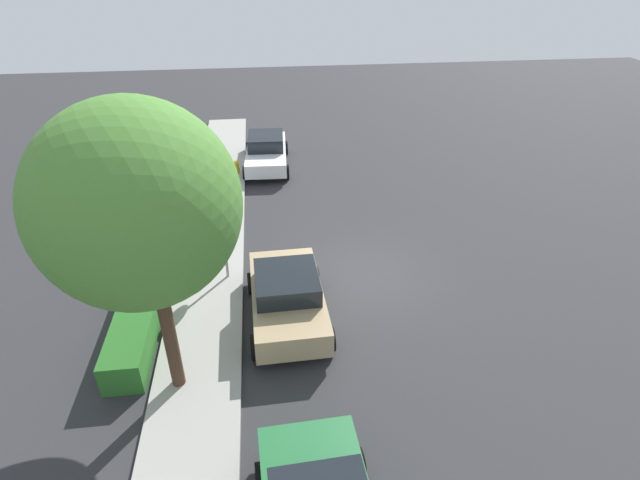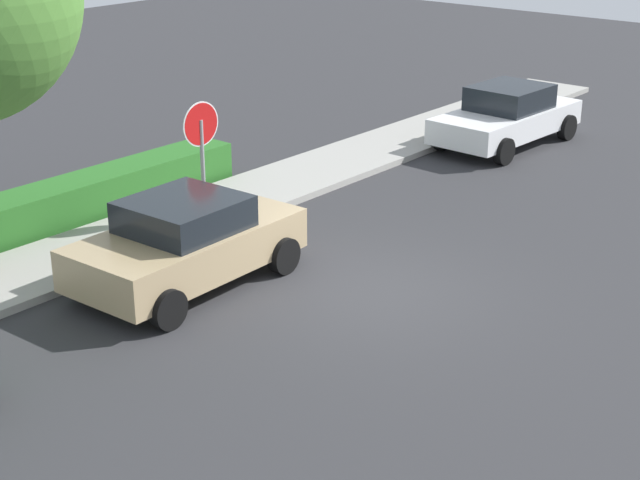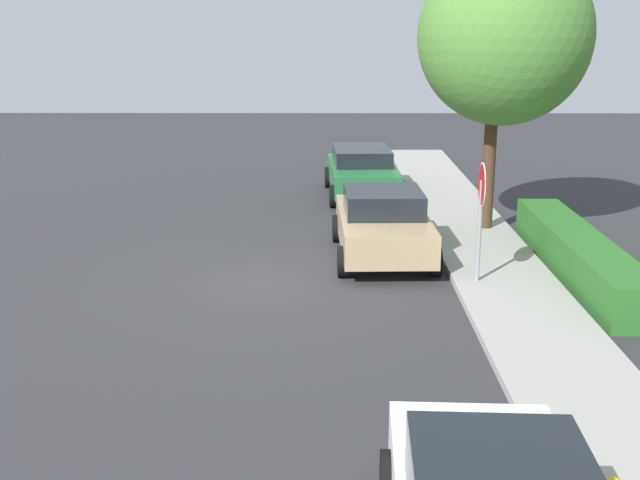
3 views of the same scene
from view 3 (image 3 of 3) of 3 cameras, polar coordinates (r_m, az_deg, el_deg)
name	(u,v)px [view 3 (image 3 of 3)]	position (r m, az deg, el deg)	size (l,w,h in m)	color
ground_plane	(265,282)	(16.12, -3.91, -2.99)	(60.00, 60.00, 0.00)	#2D2D30
sidewalk_curb	(503,279)	(16.45, 12.86, -2.72)	(32.00, 2.06, 0.14)	#9E9B93
stop_sign	(481,202)	(15.61, 11.38, 2.67)	(0.85, 0.08, 2.48)	gray
parked_car_tan	(383,224)	(17.58, 4.50, 1.15)	(4.03, 2.20, 1.51)	tan
parked_car_green	(362,171)	(23.79, 3.01, 4.91)	(4.19, 2.22, 1.42)	#236B38
street_tree_near_corner	(505,37)	(19.41, 12.99, 13.91)	(4.00, 4.00, 6.75)	#422D1E
front_yard_hedge	(579,254)	(17.33, 17.91, -0.97)	(6.85, 0.97, 0.83)	#286623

